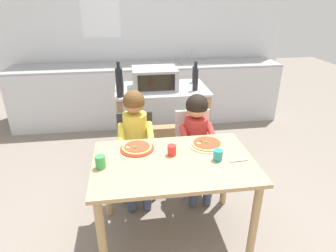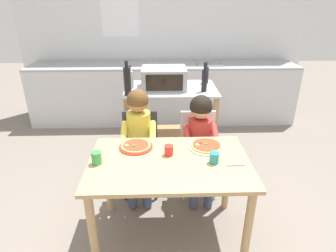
{
  "view_description": "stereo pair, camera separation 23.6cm",
  "coord_description": "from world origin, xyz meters",
  "px_view_note": "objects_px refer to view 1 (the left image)",
  "views": [
    {
      "loc": [
        -0.3,
        -1.83,
        1.87
      ],
      "look_at": [
        0.0,
        0.3,
        0.87
      ],
      "focal_mm": 30.85,
      "sensor_mm": 36.0,
      "label": 1
    },
    {
      "loc": [
        -0.07,
        -1.85,
        1.87
      ],
      "look_at": [
        0.0,
        0.3,
        0.87
      ],
      "focal_mm": 30.85,
      "sensor_mm": 36.0,
      "label": 2
    }
  ],
  "objects_px": {
    "dining_chair_left": "(136,148)",
    "drinking_cup_green": "(100,162)",
    "toaster_oven": "(155,78)",
    "drinking_cup_red": "(171,150)",
    "kitchen_island_cart": "(162,113)",
    "dining_chair_right": "(194,145)",
    "bottle_brown_beer": "(119,82)",
    "bottle_slim_sauce": "(195,74)",
    "dining_table": "(174,173)",
    "child_in_red_shirt": "(197,133)",
    "pizza_plate_red_rimmed": "(137,148)",
    "serving_spoon": "(239,161)",
    "bottle_squat_spirits": "(195,79)",
    "pizza_plate_cream": "(207,144)",
    "bottle_dark_olive_oil": "(121,81)",
    "drinking_cup_teal": "(218,155)",
    "child_in_yellow_shirt": "(136,134)"
  },
  "relations": [
    {
      "from": "dining_chair_left",
      "to": "drinking_cup_green",
      "type": "bearing_deg",
      "value": -111.48
    },
    {
      "from": "toaster_oven",
      "to": "drinking_cup_red",
      "type": "bearing_deg",
      "value": -89.49
    },
    {
      "from": "kitchen_island_cart",
      "to": "dining_chair_right",
      "type": "bearing_deg",
      "value": -66.54
    },
    {
      "from": "bottle_brown_beer",
      "to": "drinking_cup_green",
      "type": "bearing_deg",
      "value": -98.12
    },
    {
      "from": "bottle_slim_sauce",
      "to": "dining_chair_right",
      "type": "relative_size",
      "value": 0.3
    },
    {
      "from": "dining_table",
      "to": "child_in_red_shirt",
      "type": "relative_size",
      "value": 1.19
    },
    {
      "from": "pizza_plate_red_rimmed",
      "to": "serving_spoon",
      "type": "relative_size",
      "value": 1.95
    },
    {
      "from": "toaster_oven",
      "to": "bottle_squat_spirits",
      "type": "xyz_separation_m",
      "value": [
        0.42,
        -0.13,
        0.01
      ]
    },
    {
      "from": "bottle_slim_sauce",
      "to": "pizza_plate_cream",
      "type": "distance_m",
      "value": 1.24
    },
    {
      "from": "dining_chair_left",
      "to": "child_in_red_shirt",
      "type": "xyz_separation_m",
      "value": [
        0.57,
        -0.14,
        0.2
      ]
    },
    {
      "from": "bottle_brown_beer",
      "to": "dining_chair_left",
      "type": "xyz_separation_m",
      "value": [
        0.13,
        -0.33,
        -0.58
      ]
    },
    {
      "from": "bottle_dark_olive_oil",
      "to": "bottle_brown_beer",
      "type": "relative_size",
      "value": 0.71
    },
    {
      "from": "bottle_brown_beer",
      "to": "dining_table",
      "type": "relative_size",
      "value": 0.29
    },
    {
      "from": "bottle_dark_olive_oil",
      "to": "drinking_cup_teal",
      "type": "relative_size",
      "value": 3.02
    },
    {
      "from": "bottle_squat_spirits",
      "to": "pizza_plate_red_rimmed",
      "type": "height_order",
      "value": "bottle_squat_spirits"
    },
    {
      "from": "bottle_brown_beer",
      "to": "bottle_slim_sauce",
      "type": "bearing_deg",
      "value": 25.34
    },
    {
      "from": "child_in_yellow_shirt",
      "to": "pizza_plate_red_rimmed",
      "type": "bearing_deg",
      "value": -90.07
    },
    {
      "from": "kitchen_island_cart",
      "to": "dining_chair_right",
      "type": "relative_size",
      "value": 1.25
    },
    {
      "from": "bottle_slim_sauce",
      "to": "drinking_cup_green",
      "type": "bearing_deg",
      "value": -125.36
    },
    {
      "from": "kitchen_island_cart",
      "to": "bottle_slim_sauce",
      "type": "distance_m",
      "value": 0.6
    },
    {
      "from": "bottle_dark_olive_oil",
      "to": "drinking_cup_red",
      "type": "distance_m",
      "value": 1.22
    },
    {
      "from": "toaster_oven",
      "to": "dining_chair_right",
      "type": "height_order",
      "value": "toaster_oven"
    },
    {
      "from": "bottle_brown_beer",
      "to": "child_in_yellow_shirt",
      "type": "relative_size",
      "value": 0.33
    },
    {
      "from": "child_in_yellow_shirt",
      "to": "drinking_cup_teal",
      "type": "bearing_deg",
      "value": -44.65
    },
    {
      "from": "dining_chair_right",
      "to": "kitchen_island_cart",
      "type": "bearing_deg",
      "value": 113.46
    },
    {
      "from": "bottle_slim_sauce",
      "to": "dining_table",
      "type": "height_order",
      "value": "bottle_slim_sauce"
    },
    {
      "from": "toaster_oven",
      "to": "child_in_red_shirt",
      "type": "height_order",
      "value": "toaster_oven"
    },
    {
      "from": "dining_chair_right",
      "to": "bottle_dark_olive_oil",
      "type": "bearing_deg",
      "value": 139.98
    },
    {
      "from": "dining_chair_left",
      "to": "drinking_cup_red",
      "type": "height_order",
      "value": "dining_chair_left"
    },
    {
      "from": "bottle_brown_beer",
      "to": "dining_chair_right",
      "type": "distance_m",
      "value": 0.97
    },
    {
      "from": "drinking_cup_green",
      "to": "dining_table",
      "type": "bearing_deg",
      "value": 1.76
    },
    {
      "from": "kitchen_island_cart",
      "to": "bottle_brown_beer",
      "type": "height_order",
      "value": "bottle_brown_beer"
    },
    {
      "from": "bottle_slim_sauce",
      "to": "dining_chair_left",
      "type": "relative_size",
      "value": 0.3
    },
    {
      "from": "dining_chair_right",
      "to": "drinking_cup_green",
      "type": "bearing_deg",
      "value": -141.68
    },
    {
      "from": "bottle_slim_sauce",
      "to": "child_in_red_shirt",
      "type": "xyz_separation_m",
      "value": [
        -0.16,
        -0.87,
        -0.33
      ]
    },
    {
      "from": "bottle_brown_beer",
      "to": "drinking_cup_red",
      "type": "distance_m",
      "value": 1.03
    },
    {
      "from": "pizza_plate_cream",
      "to": "child_in_yellow_shirt",
      "type": "bearing_deg",
      "value": 148.39
    },
    {
      "from": "serving_spoon",
      "to": "pizza_plate_red_rimmed",
      "type": "bearing_deg",
      "value": 158.37
    },
    {
      "from": "kitchen_island_cart",
      "to": "toaster_oven",
      "type": "xyz_separation_m",
      "value": [
        -0.07,
        -0.0,
        0.41
      ]
    },
    {
      "from": "child_in_red_shirt",
      "to": "drinking_cup_green",
      "type": "xyz_separation_m",
      "value": [
        -0.84,
        -0.55,
        0.09
      ]
    },
    {
      "from": "dining_table",
      "to": "pizza_plate_cream",
      "type": "bearing_deg",
      "value": 32.82
    },
    {
      "from": "kitchen_island_cart",
      "to": "pizza_plate_cream",
      "type": "distance_m",
      "value": 1.07
    },
    {
      "from": "kitchen_island_cart",
      "to": "child_in_red_shirt",
      "type": "bearing_deg",
      "value": -70.15
    },
    {
      "from": "child_in_red_shirt",
      "to": "serving_spoon",
      "type": "height_order",
      "value": "child_in_red_shirt"
    },
    {
      "from": "drinking_cup_teal",
      "to": "drinking_cup_green",
      "type": "bearing_deg",
      "value": 178.86
    },
    {
      "from": "dining_chair_right",
      "to": "pizza_plate_cream",
      "type": "bearing_deg",
      "value": -90.05
    },
    {
      "from": "pizza_plate_cream",
      "to": "bottle_brown_beer",
      "type": "bearing_deg",
      "value": 131.33
    },
    {
      "from": "bottle_squat_spirits",
      "to": "drinking_cup_teal",
      "type": "distance_m",
      "value": 1.16
    },
    {
      "from": "bottle_dark_olive_oil",
      "to": "child_in_red_shirt",
      "type": "relative_size",
      "value": 0.25
    },
    {
      "from": "bottle_brown_beer",
      "to": "bottle_squat_spirits",
      "type": "relative_size",
      "value": 1.15
    }
  ]
}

